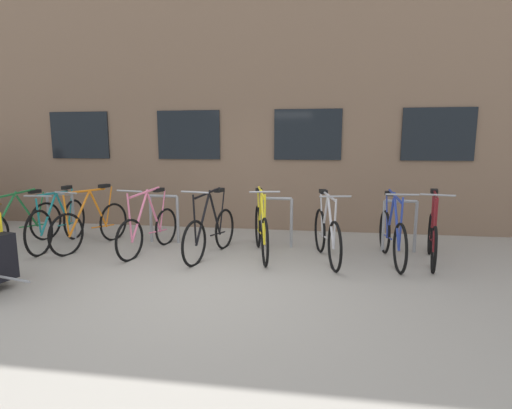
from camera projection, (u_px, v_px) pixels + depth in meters
The scene contains 12 objects.
ground_plane at pixel (204, 284), 4.89m from camera, with size 42.00×42.00×0.00m, color #9E998E.
storefront_building at pixel (264, 118), 10.32m from camera, with size 28.00×5.55×4.83m.
bike_rack at pixel (219, 216), 6.70m from camera, with size 6.55×0.05×0.86m.
bicycle_maroon at pixel (432, 237), 5.77m from camera, with size 0.52×1.61×1.09m.
bicycle_blue at pixel (392, 236), 5.78m from camera, with size 0.44×1.71×1.10m.
bicycle_orange at pixel (92, 225), 6.58m from camera, with size 0.53×1.73×1.06m.
bicycle_pink at pixel (149, 229), 6.29m from camera, with size 0.48×1.63×1.08m.
bicycle_black at pixel (211, 232), 6.05m from camera, with size 0.52×1.67×1.10m.
bicycle_silver at pixel (327, 234), 5.84m from camera, with size 0.49×1.68×1.07m.
bicycle_teal at pixel (58, 223), 6.63m from camera, with size 0.44×1.84×1.02m.
bicycle_yellow at pixel (261, 230), 6.11m from camera, with size 0.56×1.75×1.10m.
bicycle_green at pixel (19, 225), 6.60m from camera, with size 0.48×1.78×1.01m.
Camera 1 is at (1.33, -4.52, 1.77)m, focal length 27.20 mm.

